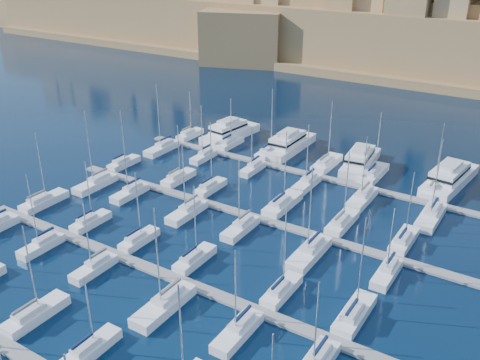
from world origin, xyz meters
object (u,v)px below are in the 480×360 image
Objects in this scene: sailboat_2 at (35,314)px; motor_yacht_c at (360,160)px; motor_yacht_a at (229,132)px; motor_yacht_b at (288,144)px; motor_yacht_d at (449,177)px.

sailboat_2 is 0.82× the size of motor_yacht_c.
sailboat_2 is at bearing -77.16° from motor_yacht_a.
motor_yacht_b is 0.93× the size of motor_yacht_d.
motor_yacht_c is 18.22m from motor_yacht_d.
motor_yacht_a is 0.92× the size of motor_yacht_d.
motor_yacht_a is 1.04× the size of motor_yacht_c.
motor_yacht_d is at bearing 0.64° from motor_yacht_b.
motor_yacht_c and motor_yacht_d have the same top height.
sailboat_2 reaches higher than motor_yacht_a.
motor_yacht_c is (33.64, -0.30, -0.00)m from motor_yacht_a.
motor_yacht_c is 0.88× the size of motor_yacht_d.
motor_yacht_a is 51.83m from motor_yacht_d.
sailboat_2 is at bearing -116.75° from motor_yacht_d.
sailboat_2 is 0.79× the size of motor_yacht_a.
motor_yacht_c is at bearing 75.88° from sailboat_2.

